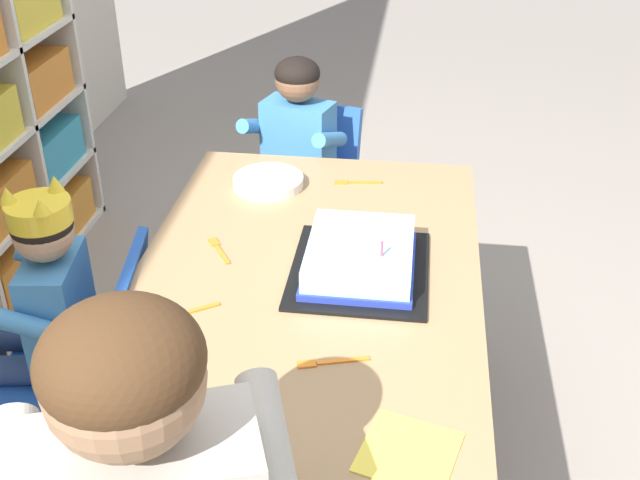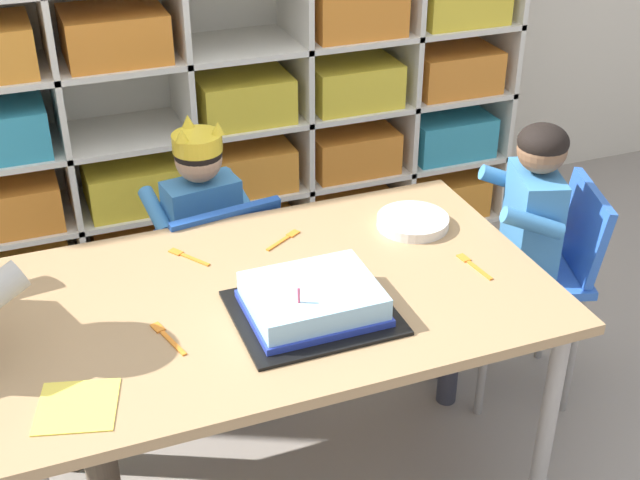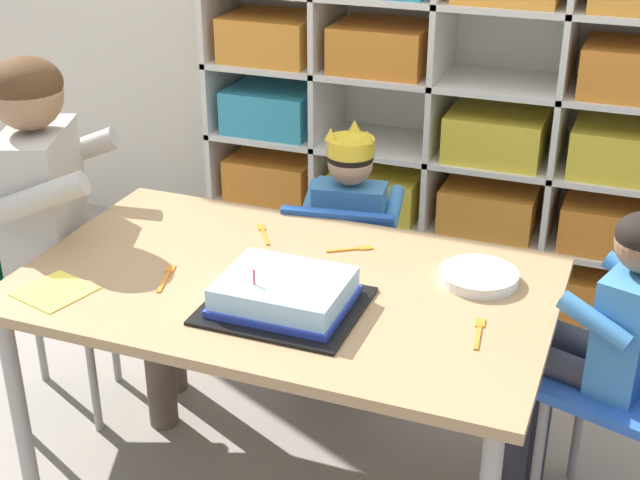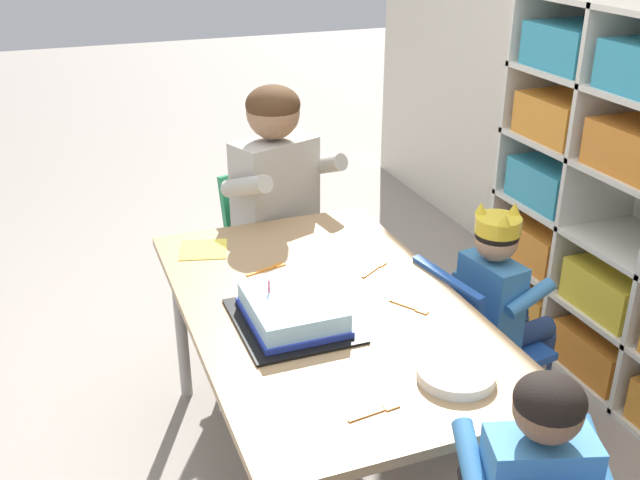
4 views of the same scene
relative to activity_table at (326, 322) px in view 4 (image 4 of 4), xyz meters
The scene contains 13 objects.
ground 0.56m from the activity_table, ahead, with size 16.00×16.00×0.00m, color gray.
activity_table is the anchor object (origin of this frame).
classroom_chair_blue 0.54m from the activity_table, 92.80° to the left, with size 0.39×0.39×0.63m.
child_with_crown 0.61m from the activity_table, 93.67° to the left, with size 0.32×0.32×0.82m.
classroom_chair_adult_side 0.81m from the activity_table, behind, with size 0.40×0.39×0.72m.
adult_helper_seated 0.71m from the activity_table, behind, with size 0.48×0.46×1.07m.
birthday_cake_on_tray 0.15m from the activity_table, 66.74° to the right, with size 0.35×0.30×0.11m.
paper_plate_stack 0.47m from the activity_table, 20.58° to the left, with size 0.19×0.19×0.03m, color white.
paper_napkin_square 0.54m from the activity_table, 153.13° to the right, with size 0.15×0.15×0.00m, color #F4DB4C.
fork_near_child_seat 0.49m from the activity_table, ahead, with size 0.03×0.13×0.00m.
fork_scattered_mid_table 0.28m from the activity_table, 124.88° to the left, with size 0.08×0.11×0.00m.
fork_near_cake_tray 0.25m from the activity_table, 65.57° to the left, with size 0.11×0.08×0.00m.
fork_by_napkin 0.29m from the activity_table, 162.54° to the right, with size 0.05×0.14×0.00m.
Camera 4 is at (1.69, -0.66, 1.65)m, focal length 41.61 mm.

